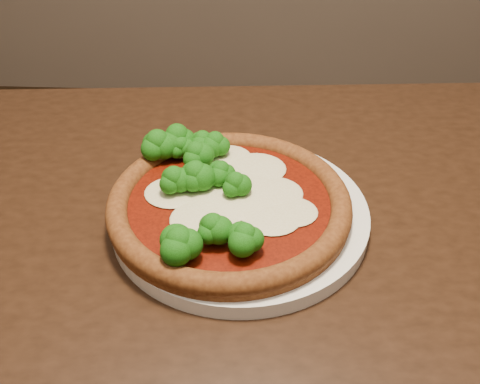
{
  "coord_description": "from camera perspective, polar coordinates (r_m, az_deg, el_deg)",
  "views": [
    {
      "loc": [
        -0.1,
        -0.25,
        1.15
      ],
      "look_at": [
        -0.12,
        0.21,
        0.79
      ],
      "focal_mm": 40.0,
      "sensor_mm": 36.0,
      "label": 1
    }
  ],
  "objects": [
    {
      "name": "pizza",
      "position": [
        0.6,
        -1.91,
        -0.37
      ],
      "size": [
        0.27,
        0.27,
        0.06
      ],
      "rotation": [
        0.0,
        0.0,
        -0.15
      ],
      "color": "brown",
      "rests_on": "plate"
    },
    {
      "name": "dining_table",
      "position": [
        0.65,
        1.47,
        -12.49
      ],
      "size": [
        1.32,
        0.88,
        0.75
      ],
      "rotation": [
        0.0,
        0.0,
        0.08
      ],
      "color": "black",
      "rests_on": "floor"
    },
    {
      "name": "plate",
      "position": [
        0.61,
        -0.0,
        -2.29
      ],
      "size": [
        0.29,
        0.29,
        0.02
      ],
      "primitive_type": "cylinder",
      "color": "white",
      "rests_on": "dining_table"
    }
  ]
}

